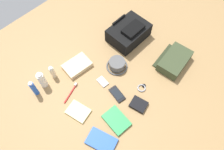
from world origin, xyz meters
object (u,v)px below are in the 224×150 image
object	(u,v)px
deodorant_spray	(34,88)
toothbrush	(72,92)
toiletry_pouch	(174,61)
notepad	(78,111)
lotion_bottle	(53,72)
travel_guidebook	(116,120)
cell_phone	(117,94)
bucket_hat	(117,65)
paperback_novel	(101,141)
toothpaste_tube	(42,80)
backpack	(129,33)
folded_towel	(77,66)
media_player	(103,82)
wristwatch	(142,88)
wallet	(139,104)

from	to	relation	value
deodorant_spray	toothbrush	bearing A→B (deg)	-44.57
toiletry_pouch	notepad	bearing A→B (deg)	163.06
deodorant_spray	lotion_bottle	xyz separation A→B (m)	(0.17, 0.02, -0.02)
travel_guidebook	cell_phone	world-z (taller)	travel_guidebook
bucket_hat	paperback_novel	size ratio (longest dim) A/B	0.78
toothpaste_tube	travel_guidebook	size ratio (longest dim) A/B	0.82
paperback_novel	cell_phone	size ratio (longest dim) A/B	1.54
backpack	folded_towel	bearing A→B (deg)	169.14
bucket_hat	travel_guidebook	world-z (taller)	bucket_hat
media_player	notepad	size ratio (longest dim) A/B	0.59
backpack	deodorant_spray	bearing A→B (deg)	170.67
bucket_hat	folded_towel	size ratio (longest dim) A/B	0.82
backpack	travel_guidebook	xyz separation A→B (m)	(-0.58, -0.41, -0.06)
travel_guidebook	toothpaste_tube	bearing A→B (deg)	106.36
cell_phone	wristwatch	world-z (taller)	cell_phone
media_player	toothbrush	world-z (taller)	toothbrush
toiletry_pouch	travel_guidebook	world-z (taller)	toiletry_pouch
wristwatch	folded_towel	distance (m)	0.51
paperback_novel	folded_towel	world-z (taller)	folded_towel
bucket_hat	paperback_novel	distance (m)	0.57
toiletry_pouch	lotion_bottle	bearing A→B (deg)	141.04
media_player	bucket_hat	bearing A→B (deg)	5.18
paperback_novel	wallet	distance (m)	0.35
cell_phone	wristwatch	xyz separation A→B (m)	(0.16, -0.09, -0.00)
folded_towel	notepad	bearing A→B (deg)	-130.69
deodorant_spray	paperback_novel	distance (m)	0.58
travel_guidebook	cell_phone	bearing A→B (deg)	41.98
lotion_bottle	toothpaste_tube	bearing A→B (deg)	-176.57
lotion_bottle	folded_towel	distance (m)	0.19
cell_phone	media_player	world-z (taller)	cell_phone
paperback_novel	wristwatch	world-z (taller)	paperback_novel
toiletry_pouch	wallet	bearing A→B (deg)	-176.13
toiletry_pouch	cell_phone	xyz separation A→B (m)	(-0.49, 0.13, -0.03)
bucket_hat	travel_guidebook	distance (m)	0.43
lotion_bottle	wallet	world-z (taller)	lotion_bottle
toothpaste_tube	toiletry_pouch	bearing A→B (deg)	-35.29
backpack	wallet	world-z (taller)	backpack
bucket_hat	folded_towel	xyz separation A→B (m)	(-0.21, 0.22, -0.01)
toiletry_pouch	media_player	world-z (taller)	toiletry_pouch
lotion_bottle	backpack	bearing A→B (deg)	-13.27
paperback_novel	travel_guidebook	world-z (taller)	travel_guidebook
toiletry_pouch	folded_towel	distance (m)	0.74
toiletry_pouch	bucket_hat	distance (m)	0.44
lotion_bottle	wristwatch	distance (m)	0.66
travel_guidebook	notepad	bearing A→B (deg)	120.33
toothbrush	notepad	bearing A→B (deg)	-114.38
wristwatch	wallet	world-z (taller)	wallet
deodorant_spray	toothbrush	world-z (taller)	deodorant_spray
deodorant_spray	notepad	size ratio (longest dim) A/B	1.03
bucket_hat	notepad	world-z (taller)	bucket_hat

